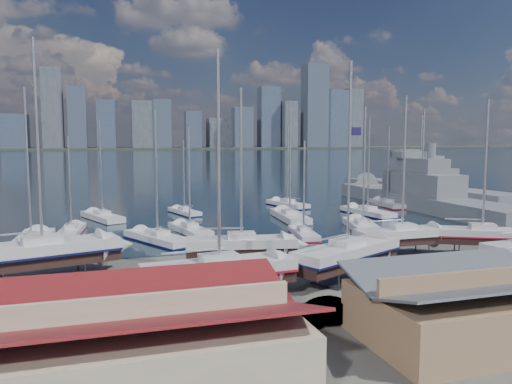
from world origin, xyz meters
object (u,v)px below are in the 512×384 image
object	(u,v)px
flagpole	(350,183)
sailboat_cradle_0	(43,253)
car_a	(208,328)
naval_ship_east	(421,199)
naval_ship_west	(419,188)

from	to	relation	value
flagpole	sailboat_cradle_0	bearing A→B (deg)	176.09
sailboat_cradle_0	car_a	world-z (taller)	sailboat_cradle_0
naval_ship_east	flagpole	distance (m)	41.84
naval_ship_east	naval_ship_west	bearing A→B (deg)	-34.62
naval_ship_east	naval_ship_west	distance (m)	18.91
sailboat_cradle_0	naval_ship_east	distance (m)	62.51
naval_ship_east	car_a	size ratio (longest dim) A/B	10.84
sailboat_cradle_0	naval_ship_west	bearing A→B (deg)	18.22
naval_ship_east	flagpole	xyz separation A→B (m)	(-28.95, -29.63, 5.84)
naval_ship_east	naval_ship_west	xyz separation A→B (m)	(10.69, 15.60, 0.00)
naval_ship_east	sailboat_cradle_0	bearing A→B (deg)	116.19
sailboat_cradle_0	naval_ship_east	xyz separation A→B (m)	(55.99, 27.79, -0.59)
car_a	naval_ship_west	bearing A→B (deg)	67.80
car_a	flagpole	bearing A→B (deg)	62.13
naval_ship_west	flagpole	distance (m)	60.43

